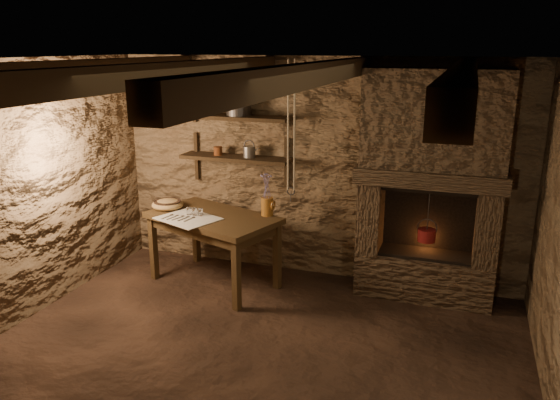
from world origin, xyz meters
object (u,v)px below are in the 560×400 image
(work_table, at_px, (214,247))
(red_pot, at_px, (427,234))
(stoneware_jug, at_px, (267,198))
(wooden_bowl, at_px, (168,205))
(iron_stockpot, at_px, (239,106))

(work_table, relative_size, red_pot, 2.84)
(red_pot, bearing_deg, stoneware_jug, -173.70)
(wooden_bowl, relative_size, iron_stockpot, 1.28)
(stoneware_jug, xyz_separation_m, iron_stockpot, (-0.44, 0.30, 0.90))
(stoneware_jug, height_order, red_pot, stoneware_jug)
(wooden_bowl, height_order, iron_stockpot, iron_stockpot)
(work_table, height_order, red_pot, red_pot)
(iron_stockpot, bearing_deg, red_pot, -3.34)
(stoneware_jug, bearing_deg, iron_stockpot, 132.60)
(work_table, height_order, wooden_bowl, wooden_bowl)
(wooden_bowl, bearing_deg, iron_stockpot, 31.14)
(work_table, bearing_deg, red_pot, 28.17)
(iron_stockpot, bearing_deg, stoneware_jug, -34.50)
(red_pot, bearing_deg, work_table, -170.43)
(work_table, relative_size, iron_stockpot, 5.70)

